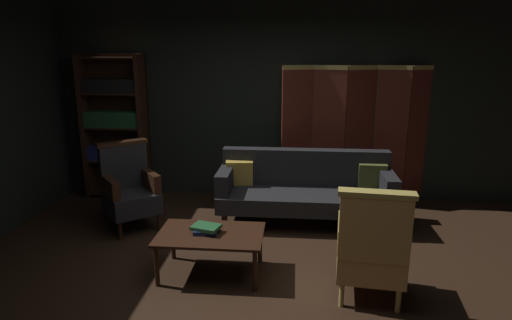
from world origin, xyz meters
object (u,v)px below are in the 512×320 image
at_px(folding_screen, 359,133).
at_px(book_green_cloth, 206,227).
at_px(armchair_gilt_accent, 371,247).
at_px(coffee_table, 211,238).
at_px(armchair_wing_left, 129,189).
at_px(book_navy_cloth, 206,231).
at_px(bookshelf, 115,124).
at_px(velvet_couch, 305,187).

height_order(folding_screen, book_green_cloth, folding_screen).
bearing_deg(book_green_cloth, armchair_gilt_accent, -12.04).
bearing_deg(coffee_table, armchair_wing_left, 138.94).
bearing_deg(coffee_table, armchair_gilt_accent, -12.03).
xyz_separation_m(armchair_gilt_accent, book_green_cloth, (-1.49, 0.32, -0.01)).
xyz_separation_m(folding_screen, book_navy_cloth, (-1.70, -2.27, -0.55)).
distance_m(bookshelf, armchair_gilt_accent, 4.11).
height_order(bookshelf, armchair_wing_left, bookshelf).
xyz_separation_m(coffee_table, armchair_gilt_accent, (1.44, -0.31, 0.12)).
bearing_deg(velvet_couch, bookshelf, 164.63).
height_order(armchair_gilt_accent, armchair_wing_left, same).
xyz_separation_m(folding_screen, coffee_table, (-1.66, -2.28, -0.61)).
bearing_deg(book_green_cloth, bookshelf, 129.06).
relative_size(coffee_table, book_navy_cloth, 4.51).
bearing_deg(velvet_couch, folding_screen, 49.08).
xyz_separation_m(folding_screen, book_green_cloth, (-1.70, -2.27, -0.51)).
distance_m(armchair_gilt_accent, armchair_wing_left, 2.95).
relative_size(bookshelf, armchair_gilt_accent, 1.97).
height_order(folding_screen, bookshelf, bookshelf).
bearing_deg(bookshelf, coffee_table, -50.38).
bearing_deg(book_green_cloth, velvet_couch, 55.75).
bearing_deg(bookshelf, book_navy_cloth, -50.94).
relative_size(folding_screen, book_navy_cloth, 9.63).
bearing_deg(bookshelf, velvet_couch, -15.37).
distance_m(coffee_table, book_green_cloth, 0.11).
distance_m(velvet_couch, book_navy_cloth, 1.70).
relative_size(armchair_wing_left, book_navy_cloth, 4.69).
relative_size(armchair_gilt_accent, armchair_wing_left, 1.00).
bearing_deg(folding_screen, coffee_table, -126.10).
relative_size(velvet_couch, book_navy_cloth, 9.55).
bearing_deg(armchair_wing_left, folding_screen, 23.57).
height_order(folding_screen, coffee_table, folding_screen).
xyz_separation_m(velvet_couch, book_navy_cloth, (-0.96, -1.41, -0.01)).
distance_m(armchair_wing_left, book_green_cloth, 1.54).
bearing_deg(coffee_table, book_navy_cloth, 167.71).
relative_size(velvet_couch, armchair_gilt_accent, 2.04).
bearing_deg(coffee_table, book_green_cloth, 167.71).
bearing_deg(folding_screen, book_green_cloth, -126.92).
xyz_separation_m(book_navy_cloth, book_green_cloth, (0.00, 0.00, 0.04)).
height_order(coffee_table, armchair_wing_left, armchair_wing_left).
relative_size(bookshelf, armchair_wing_left, 1.97).
xyz_separation_m(armchair_gilt_accent, armchair_wing_left, (-2.63, 1.34, 0.00)).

